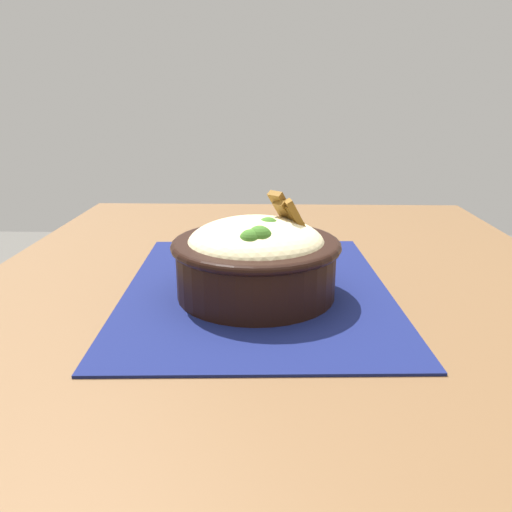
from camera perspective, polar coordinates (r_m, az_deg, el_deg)
The scene contains 4 objects.
table at distance 0.67m, azimuth 2.65°, elevation -9.99°, with size 1.11×0.83×0.73m.
placemat at distance 0.65m, azimuth 0.09°, elevation -3.65°, with size 0.43×0.33×0.00m, color #11194C.
bowl at distance 0.61m, azimuth 0.04°, elevation -0.03°, with size 0.21×0.21×0.13m.
fork at distance 0.74m, azimuth 0.40°, elevation -0.88°, with size 0.04×0.12×0.00m.
Camera 1 is at (-0.59, 0.01, 0.96)m, focal length 35.41 mm.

